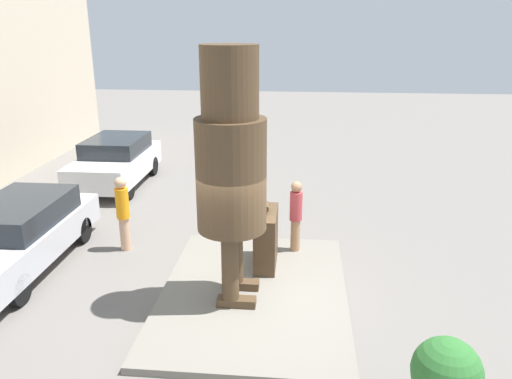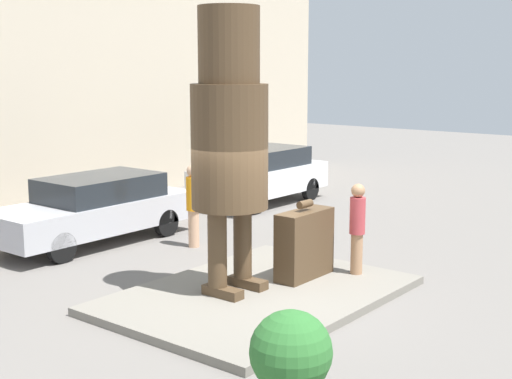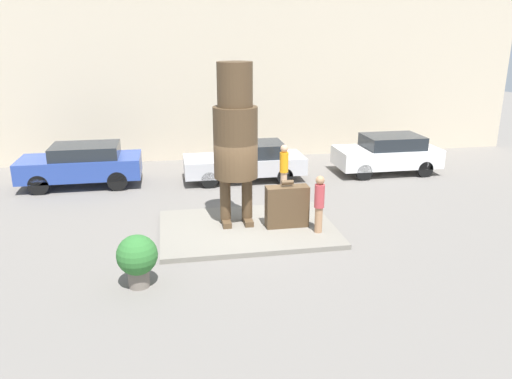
% 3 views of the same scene
% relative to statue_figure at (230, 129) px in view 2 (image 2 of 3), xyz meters
% --- Properties ---
extents(ground_plane, '(60.00, 60.00, 0.00)m').
position_rel_statue_figure_xyz_m(ground_plane, '(0.26, -0.37, -2.80)').
color(ground_plane, slate).
extents(pedestal, '(4.92, 3.52, 0.13)m').
position_rel_statue_figure_xyz_m(pedestal, '(0.26, -0.37, -2.73)').
color(pedestal, slate).
rests_on(pedestal, ground_plane).
extents(statue_figure, '(1.23, 1.23, 4.56)m').
position_rel_statue_figure_xyz_m(statue_figure, '(0.00, 0.00, 0.00)').
color(statue_figure, '#4C3823').
rests_on(statue_figure, pedestal).
extents(giant_suitcase, '(1.21, 0.44, 1.37)m').
position_rel_statue_figure_xyz_m(giant_suitcase, '(1.38, -0.51, -2.07)').
color(giant_suitcase, '#4C3823').
rests_on(giant_suitcase, pedestal).
extents(tourist, '(0.28, 0.28, 1.62)m').
position_rel_statue_figure_xyz_m(tourist, '(2.13, -1.11, -1.78)').
color(tourist, '#A87A56').
rests_on(tourist, pedestal).
extents(parked_car_silver, '(4.54, 1.76, 1.44)m').
position_rel_statue_figure_xyz_m(parked_car_silver, '(1.04, 4.75, -2.04)').
color(parked_car_silver, '#B7B7BC').
rests_on(parked_car_silver, ground_plane).
extents(parked_car_white, '(4.06, 1.84, 1.53)m').
position_rel_statue_figure_xyz_m(parked_car_white, '(6.79, 4.73, -1.99)').
color(parked_car_white, silver).
rests_on(parked_car_white, ground_plane).
extents(planter_pot, '(0.91, 0.91, 1.21)m').
position_rel_statue_figure_xyz_m(planter_pot, '(-2.65, -3.14, -2.10)').
color(planter_pot, '#70665B').
rests_on(planter_pot, ground_plane).
extents(worker_hivis, '(0.30, 0.30, 1.76)m').
position_rel_statue_figure_xyz_m(worker_hivis, '(2.07, 2.80, -1.84)').
color(worker_hivis, tan).
rests_on(worker_hivis, ground_plane).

